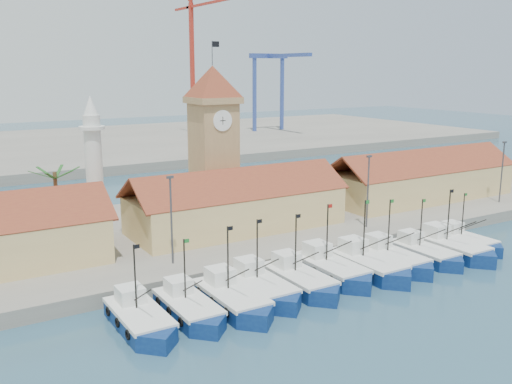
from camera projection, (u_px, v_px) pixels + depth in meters
ground at (340, 292)px, 54.18m from camera, size 400.00×400.00×0.00m
quay at (222, 226)px, 74.06m from camera, size 140.00×32.00×1.50m
terminal at (64, 148)px, 145.79m from camera, size 240.00×80.00×2.00m
boat_0 at (141, 321)px, 46.29m from camera, size 3.57×9.79×7.41m
boat_1 at (190, 310)px, 48.47m from camera, size 3.46×9.49×7.18m
boat_2 at (233, 300)px, 50.27m from camera, size 3.75×10.28×7.78m
boat_3 at (262, 289)px, 52.94m from camera, size 3.70×10.14×7.67m
boat_4 at (301, 281)px, 54.79m from camera, size 3.70×10.13×7.67m
boat_5 at (332, 271)px, 57.60m from camera, size 3.85×10.53×7.97m
boat_6 at (369, 266)px, 58.86m from camera, size 3.90×10.69×8.09m
boat_7 at (394, 260)px, 60.92m from camera, size 3.70×10.13×7.67m
boat_8 at (425, 254)px, 62.94m from camera, size 3.48×9.54×7.22m
boat_9 at (453, 249)px, 64.59m from camera, size 3.84×10.51×7.95m
boat_10 at (467, 242)px, 67.44m from camera, size 3.31×9.08×6.87m
hall_center at (237, 208)px, 70.03m from camera, size 27.04×10.13×7.61m
hall_right at (421, 182)px, 86.28m from camera, size 31.20×10.13×7.61m
clock_tower at (214, 139)px, 73.34m from camera, size 5.80×5.80×22.70m
minaret at (94, 164)px, 67.87m from camera, size 3.00×3.00×16.30m
palm_tree at (57, 200)px, 64.40m from camera, size 5.60×5.03×8.39m
lamp_posts at (276, 201)px, 63.08m from camera, size 80.70×0.25×9.03m
crane_red_right at (194, 50)px, 152.77m from camera, size 1.00×31.13×42.84m
gantry at (275, 71)px, 170.44m from camera, size 13.00×22.00×23.20m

